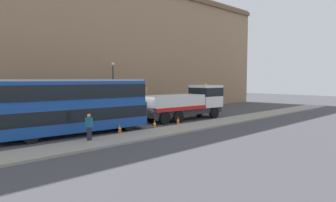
{
  "coord_description": "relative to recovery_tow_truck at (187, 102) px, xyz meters",
  "views": [
    {
      "loc": [
        -15.51,
        -20.25,
        4.07
      ],
      "look_at": [
        3.08,
        -0.43,
        2.0
      ],
      "focal_mm": 30.73,
      "sensor_mm": 36.0,
      "label": 1
    }
  ],
  "objects": [
    {
      "name": "recovery_tow_truck",
      "position": [
        0.0,
        0.0,
        0.0
      ],
      "size": [
        10.22,
        3.28,
        3.67
      ],
      "rotation": [
        0.0,
        0.0,
        -0.07
      ],
      "color": "#2D2D2D",
      "rests_on": "ground_plane"
    },
    {
      "name": "traffic_cone_midway",
      "position": [
        -5.94,
        -1.88,
        -1.42
      ],
      "size": [
        0.36,
        0.36,
        0.72
      ],
      "color": "orange",
      "rests_on": "ground_plane"
    },
    {
      "name": "pedestrian_onlooker",
      "position": [
        -12.43,
        -3.02,
        -0.77
      ],
      "size": [
        0.4,
        0.47,
        1.71
      ],
      "rotation": [
        0.0,
        0.0,
        0.43
      ],
      "color": "#232333",
      "rests_on": "near_kerb"
    },
    {
      "name": "ground_plane",
      "position": [
        -5.69,
        0.47,
        -1.76
      ],
      "size": [
        120.0,
        120.0,
        0.0
      ],
      "primitive_type": "plane",
      "color": "#424247"
    },
    {
      "name": "near_kerb",
      "position": [
        -5.69,
        -3.73,
        -1.68
      ],
      "size": [
        60.0,
        2.8,
        0.15
      ],
      "primitive_type": "cube",
      "color": "gray",
      "rests_on": "ground_plane"
    },
    {
      "name": "traffic_cone_near_truck",
      "position": [
        -3.06,
        -1.77,
        -1.42
      ],
      "size": [
        0.36,
        0.36,
        0.72
      ],
      "color": "orange",
      "rests_on": "ground_plane"
    },
    {
      "name": "street_lamp",
      "position": [
        -4.54,
        6.52,
        1.71
      ],
      "size": [
        0.36,
        0.36,
        5.83
      ],
      "color": "#38383D",
      "rests_on": "ground_plane"
    },
    {
      "name": "traffic_cone_near_bus",
      "position": [
        -9.21,
        -1.67,
        -1.42
      ],
      "size": [
        0.36,
        0.36,
        0.72
      ],
      "color": "orange",
      "rests_on": "ground_plane"
    },
    {
      "name": "building_facade",
      "position": [
        -5.69,
        8.71,
        6.31
      ],
      "size": [
        60.0,
        1.5,
        16.0
      ],
      "color": "#9E7A5B",
      "rests_on": "ground_plane"
    },
    {
      "name": "double_decker_bus",
      "position": [
        -11.9,
        0.04,
        0.47
      ],
      "size": [
        11.17,
        3.34,
        4.06
      ],
      "rotation": [
        0.0,
        0.0,
        -0.07
      ],
      "color": "#19479E",
      "rests_on": "ground_plane"
    }
  ]
}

